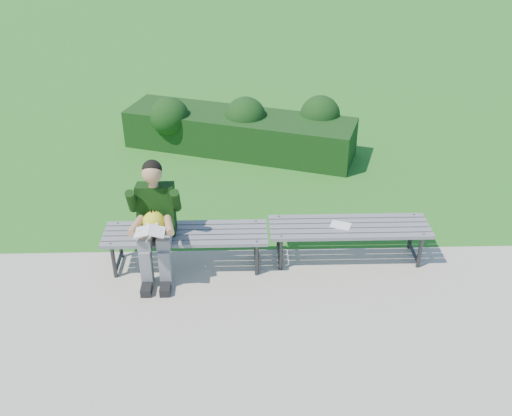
{
  "coord_description": "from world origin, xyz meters",
  "views": [
    {
      "loc": [
        0.06,
        -5.56,
        3.89
      ],
      "look_at": [
        0.2,
        -0.17,
        0.7
      ],
      "focal_mm": 40.0,
      "sensor_mm": 36.0,
      "label": 1
    }
  ],
  "objects_px": {
    "paper_sheet": "(341,225)",
    "bench_right": "(349,229)",
    "hedge": "(241,128)",
    "bench_left": "(186,236)",
    "seated_boy": "(155,218)"
  },
  "relations": [
    {
      "from": "paper_sheet",
      "to": "bench_right",
      "type": "bearing_deg",
      "value": -0.0
    },
    {
      "from": "hedge",
      "to": "bench_right",
      "type": "relative_size",
      "value": 2.08
    },
    {
      "from": "bench_left",
      "to": "bench_right",
      "type": "relative_size",
      "value": 1.0
    },
    {
      "from": "hedge",
      "to": "bench_left",
      "type": "height_order",
      "value": "hedge"
    },
    {
      "from": "hedge",
      "to": "seated_boy",
      "type": "bearing_deg",
      "value": -105.95
    },
    {
      "from": "bench_left",
      "to": "bench_right",
      "type": "bearing_deg",
      "value": 2.9
    },
    {
      "from": "bench_left",
      "to": "paper_sheet",
      "type": "bearing_deg",
      "value": 3.07
    },
    {
      "from": "bench_left",
      "to": "seated_boy",
      "type": "relative_size",
      "value": 1.37
    },
    {
      "from": "bench_left",
      "to": "seated_boy",
      "type": "xyz_separation_m",
      "value": [
        -0.3,
        -0.09,
        0.3
      ]
    },
    {
      "from": "hedge",
      "to": "paper_sheet",
      "type": "bearing_deg",
      "value": -70.32
    },
    {
      "from": "seated_boy",
      "to": "paper_sheet",
      "type": "bearing_deg",
      "value": 5.26
    },
    {
      "from": "seated_boy",
      "to": "paper_sheet",
      "type": "relative_size",
      "value": 4.98
    },
    {
      "from": "bench_left",
      "to": "seated_boy",
      "type": "bearing_deg",
      "value": -162.56
    },
    {
      "from": "bench_right",
      "to": "paper_sheet",
      "type": "xyz_separation_m",
      "value": [
        -0.1,
        0.0,
        0.06
      ]
    },
    {
      "from": "seated_boy",
      "to": "bench_left",
      "type": "bearing_deg",
      "value": 17.44
    }
  ]
}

